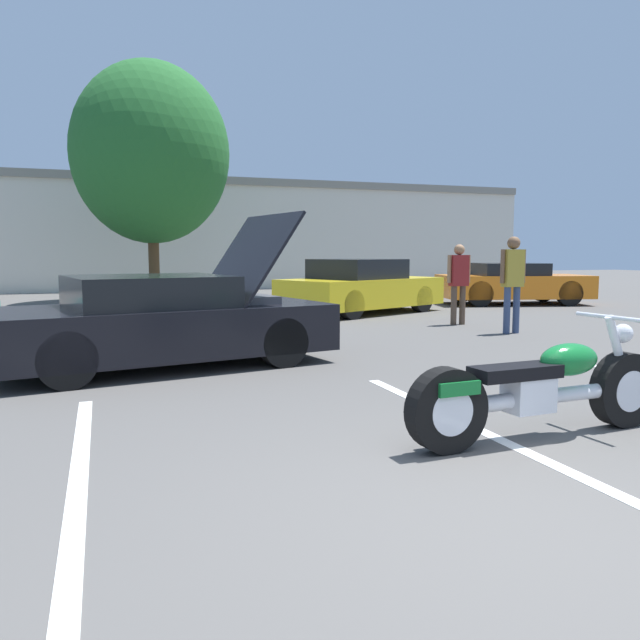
# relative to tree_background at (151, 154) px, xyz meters

# --- Properties ---
(ground_plane) EXTENTS (80.00, 80.00, 0.00)m
(ground_plane) POSITION_rel_tree_background_xyz_m (0.58, -16.82, -4.36)
(ground_plane) COLOR #514F4C
(parking_stripe_foreground) EXTENTS (0.12, 5.56, 0.01)m
(parking_stripe_foreground) POSITION_rel_tree_background_xyz_m (-1.71, -15.78, -4.36)
(parking_stripe_foreground) COLOR white
(parking_stripe_foreground) RESTS_ON ground
(parking_stripe_middle) EXTENTS (0.12, 5.56, 0.01)m
(parking_stripe_middle) POSITION_rel_tree_background_xyz_m (1.37, -15.78, -4.36)
(parking_stripe_middle) COLOR white
(parking_stripe_middle) RESTS_ON ground
(far_building) EXTENTS (32.00, 4.20, 4.40)m
(far_building) POSITION_rel_tree_background_xyz_m (0.58, 7.11, -2.03)
(far_building) COLOR beige
(far_building) RESTS_ON ground
(tree_background) EXTENTS (4.59, 4.59, 7.01)m
(tree_background) POSITION_rel_tree_background_xyz_m (0.00, 0.00, 0.00)
(tree_background) COLOR brown
(tree_background) RESTS_ON ground
(motorcycle) EXTENTS (2.39, 0.70, 0.95)m
(motorcycle) POSITION_rel_tree_background_xyz_m (1.69, -15.45, -3.98)
(motorcycle) COLOR black
(motorcycle) RESTS_ON ground
(show_car_hood_open) EXTENTS (4.45, 2.66, 1.98)m
(show_car_hood_open) POSITION_rel_tree_background_xyz_m (-0.78, -11.25, -3.78)
(show_car_hood_open) COLOR black
(show_car_hood_open) RESTS_ON ground
(parked_car_right_row) EXTENTS (4.39, 2.81, 1.16)m
(parked_car_right_row) POSITION_rel_tree_background_xyz_m (9.49, -4.51, -3.79)
(parked_car_right_row) COLOR orange
(parked_car_right_row) RESTS_ON ground
(parked_car_mid_row) EXTENTS (4.47, 3.40, 1.30)m
(parked_car_mid_row) POSITION_rel_tree_background_xyz_m (4.38, -5.56, -3.75)
(parked_car_mid_row) COLOR yellow
(parked_car_mid_row) RESTS_ON ground
(spectator_near_motorcycle) EXTENTS (0.52, 0.23, 1.74)m
(spectator_near_motorcycle) POSITION_rel_tree_background_xyz_m (5.45, -9.97, -3.32)
(spectator_near_motorcycle) COLOR #38476B
(spectator_near_motorcycle) RESTS_ON ground
(spectator_by_show_car) EXTENTS (0.52, 0.21, 1.62)m
(spectator_by_show_car) POSITION_rel_tree_background_xyz_m (5.29, -8.45, -3.41)
(spectator_by_show_car) COLOR brown
(spectator_by_show_car) RESTS_ON ground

